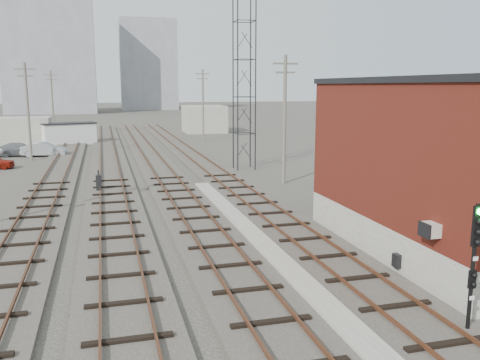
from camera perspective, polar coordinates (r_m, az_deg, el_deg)
name	(u,v)px	position (r m, az deg, el deg)	size (l,w,h in m)	color
ground	(151,141)	(66.42, -9.99, 4.39)	(320.00, 320.00, 0.00)	#282621
track_right	(200,162)	(46.08, -4.48, 2.02)	(3.20, 90.00, 0.39)	#332D28
track_mid_right	(156,164)	(45.52, -9.43, 1.80)	(3.20, 90.00, 0.39)	#332D28
track_mid_left	(109,166)	(45.31, -14.47, 1.57)	(3.20, 90.00, 0.39)	#332D28
track_left	(60,168)	(45.45, -19.51, 1.33)	(3.20, 90.00, 0.39)	#332D28
platform_curb	(263,246)	(21.86, 2.63, -7.45)	(0.90, 28.00, 0.26)	gray
brick_building	(440,166)	(22.50, 21.58, 1.50)	(6.54, 12.20, 7.22)	gray
lattice_tower	(244,78)	(42.37, 0.48, 11.34)	(1.60, 1.60, 15.00)	black
utility_pole_left_b	(28,109)	(51.27, -22.72, 7.37)	(1.80, 0.24, 9.00)	#595147
utility_pole_left_c	(52,101)	(76.12, -20.32, 8.28)	(1.80, 0.24, 9.00)	#595147
utility_pole_right_a	(285,116)	(36.06, 5.03, 7.16)	(1.80, 0.24, 9.00)	#595147
utility_pole_right_b	(203,103)	(65.03, -4.18, 8.63)	(1.80, 0.24, 9.00)	#595147
apartment_left	(50,54)	(141.56, -20.56, 13.12)	(22.00, 14.00, 30.00)	gray
apartment_right	(148,65)	(156.54, -10.27, 12.56)	(16.00, 12.00, 26.00)	gray
shed_left	(16,131)	(66.78, -23.88, 5.07)	(8.00, 5.00, 3.20)	gray
shed_right	(204,119)	(77.40, -4.03, 6.85)	(6.00, 6.00, 4.00)	gray
signal_mast	(474,261)	(15.35, 24.79, -8.27)	(0.40, 0.40, 3.77)	gray
switch_stand	(99,183)	(34.22, -15.58, -0.33)	(0.35, 0.35, 1.41)	black
site_trailer	(69,134)	(64.15, -18.67, 4.96)	(6.69, 4.42, 2.59)	silver
car_silver	(44,149)	(54.04, -21.16, 3.23)	(1.48, 4.25, 1.40)	#9DA0A5
car_grey	(20,149)	(55.34, -23.45, 3.18)	(1.84, 4.54, 1.32)	slate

